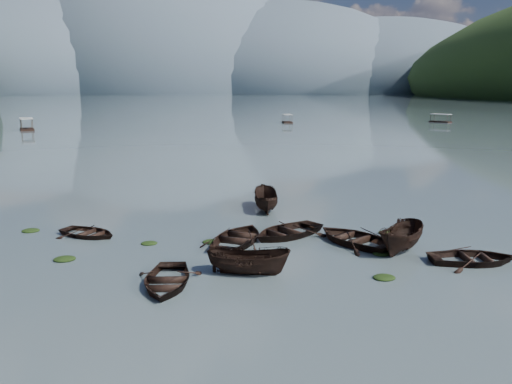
{
  "coord_description": "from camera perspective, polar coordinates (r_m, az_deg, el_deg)",
  "views": [
    {
      "loc": [
        -3.55,
        -20.05,
        8.71
      ],
      "look_at": [
        0.0,
        12.0,
        2.0
      ],
      "focal_mm": 35.0,
      "sensor_mm": 36.0,
      "label": 1
    }
  ],
  "objects": [
    {
      "name": "weed_clump_1",
      "position": [
        28.97,
        -5.14,
        -5.79
      ],
      "size": [
        1.03,
        0.83,
        0.23
      ],
      "primitive_type": "ellipsoid",
      "color": "black",
      "rests_on": "ground"
    },
    {
      "name": "haze_mtn_b",
      "position": [
        921.82,
        -10.02,
        11.04
      ],
      "size": [
        520.0,
        520.0,
        340.0
      ],
      "primitive_type": "ellipsoid",
      "color": "#475666",
      "rests_on": "ground"
    },
    {
      "name": "rowboat_3",
      "position": [
        29.33,
        11.18,
        -5.75
      ],
      "size": [
        5.69,
        6.1,
        1.03
      ],
      "primitive_type": "imported",
      "rotation": [
        0.0,
        0.0,
        3.72
      ],
      "color": "black",
      "rests_on": "ground"
    },
    {
      "name": "weed_clump_7",
      "position": [
        31.35,
        16.19,
        -4.86
      ],
      "size": [
        1.01,
        0.81,
        0.22
      ],
      "primitive_type": "ellipsoid",
      "color": "black",
      "rests_on": "ground"
    },
    {
      "name": "pontoon_left",
      "position": [
        117.36,
        -24.69,
        6.44
      ],
      "size": [
        4.7,
        6.9,
        2.44
      ],
      "primitive_type": null,
      "rotation": [
        0.0,
        0.0,
        0.35
      ],
      "color": "black",
      "rests_on": "ground"
    },
    {
      "name": "weed_clump_3",
      "position": [
        27.72,
        14.12,
        -6.92
      ],
      "size": [
        0.95,
        0.8,
        0.21
      ],
      "primitive_type": "ellipsoid",
      "color": "black",
      "rests_on": "ground"
    },
    {
      "name": "pontoon_right",
      "position": [
        140.47,
        20.32,
        7.48
      ],
      "size": [
        4.93,
        5.74,
        2.08
      ],
      "primitive_type": null,
      "rotation": [
        0.0,
        0.0,
        0.6
      ],
      "color": "black",
      "rests_on": "ground"
    },
    {
      "name": "rowboat_0",
      "position": [
        23.23,
        -10.19,
        -10.46
      ],
      "size": [
        3.41,
        4.55,
        0.9
      ],
      "primitive_type": "imported",
      "rotation": [
        0.0,
        0.0,
        -0.07
      ],
      "color": "black",
      "rests_on": "ground"
    },
    {
      "name": "weed_clump_2",
      "position": [
        24.38,
        14.44,
        -9.56
      ],
      "size": [
        1.06,
        0.85,
        0.23
      ],
      "primitive_type": "ellipsoid",
      "color": "black",
      "rests_on": "ground"
    },
    {
      "name": "rowboat_8",
      "position": [
        36.51,
        1.08,
        -2.05
      ],
      "size": [
        1.98,
        4.6,
        1.74
      ],
      "primitive_type": "imported",
      "rotation": [
        0.0,
        0.0,
        3.08
      ],
      "color": "black",
      "rests_on": "ground"
    },
    {
      "name": "pontoon_centre",
      "position": [
        130.22,
        3.6,
        7.9
      ],
      "size": [
        2.53,
        5.54,
        2.08
      ],
      "primitive_type": null,
      "rotation": [
        0.0,
        0.0,
        -0.05
      ],
      "color": "black",
      "rests_on": "ground"
    },
    {
      "name": "rowboat_5",
      "position": [
        28.61,
        16.27,
        -6.46
      ],
      "size": [
        4.28,
        4.52,
        1.75
      ],
      "primitive_type": "imported",
      "rotation": [
        0.0,
        0.0,
        -0.73
      ],
      "color": "black",
      "rests_on": "ground"
    },
    {
      "name": "haze_mtn_d",
      "position": [
        975.32,
        13.3,
        10.94
      ],
      "size": [
        520.0,
        520.0,
        220.0
      ],
      "primitive_type": "ellipsoid",
      "color": "#475666",
      "rests_on": "ground"
    },
    {
      "name": "weed_clump_4",
      "position": [
        31.66,
        14.81,
        -4.61
      ],
      "size": [
        1.17,
        0.93,
        0.24
      ],
      "primitive_type": "ellipsoid",
      "color": "black",
      "rests_on": "ground"
    },
    {
      "name": "rowboat_7",
      "position": [
        30.2,
        3.54,
        -5.03
      ],
      "size": [
        6.03,
        5.66,
        1.02
      ],
      "primitive_type": "imported",
      "rotation": [
        0.0,
        0.0,
        5.31
      ],
      "color": "black",
      "rests_on": "ground"
    },
    {
      "name": "haze_mtn_c",
      "position": [
        931.22,
        2.6,
        11.21
      ],
      "size": [
        520.0,
        520.0,
        260.0
      ],
      "primitive_type": "ellipsoid",
      "color": "#475666",
      "rests_on": "ground"
    },
    {
      "name": "ground_plane",
      "position": [
        22.14,
        3.49,
        -11.43
      ],
      "size": [
        2400.0,
        2400.0,
        0.0
      ],
      "primitive_type": "plane",
      "color": "#4F5E63"
    },
    {
      "name": "rowboat_6",
      "position": [
        31.78,
        -18.61,
        -4.79
      ],
      "size": [
        4.71,
        4.38,
        0.79
      ],
      "primitive_type": "imported",
      "rotation": [
        0.0,
        0.0,
        1.0
      ],
      "color": "black",
      "rests_on": "ground"
    },
    {
      "name": "rowboat_2",
      "position": [
        24.18,
        -0.88,
        -9.35
      ],
      "size": [
        4.29,
        2.52,
        1.56
      ],
      "primitive_type": "imported",
      "rotation": [
        0.0,
        0.0,
        1.31
      ],
      "color": "black",
      "rests_on": "ground"
    },
    {
      "name": "weed_clump_0",
      "position": [
        27.86,
        -21.02,
        -7.28
      ],
      "size": [
        1.13,
        0.93,
        0.25
      ],
      "primitive_type": "ellipsoid",
      "color": "black",
      "rests_on": "ground"
    },
    {
      "name": "weed_clump_5",
      "position": [
        34.07,
        -24.35,
        -4.13
      ],
      "size": [
        1.09,
        0.88,
        0.23
      ],
      "primitive_type": "ellipsoid",
      "color": "black",
      "rests_on": "ground"
    },
    {
      "name": "haze_mtn_a",
      "position": [
        955.16,
        -22.28,
        10.38
      ],
      "size": [
        520.0,
        520.0,
        280.0
      ],
      "primitive_type": "ellipsoid",
      "color": "#475666",
      "rests_on": "ground"
    },
    {
      "name": "weed_clump_6",
      "position": [
        29.28,
        -12.1,
        -5.82
      ],
      "size": [
        0.94,
        0.79,
        0.2
      ],
      "primitive_type": "ellipsoid",
      "color": "black",
      "rests_on": "ground"
    },
    {
      "name": "rowboat_4",
      "position": [
        27.94,
        23.52,
        -7.42
      ],
      "size": [
        4.73,
        3.6,
        0.92
      ],
      "primitive_type": "imported",
      "rotation": [
        0.0,
        0.0,
        1.47
      ],
      "color": "black",
      "rests_on": "ground"
    },
    {
      "name": "rowboat_1",
      "position": [
        28.89,
        -1.99,
        -5.8
      ],
      "size": [
        5.31,
        5.97,
        1.02
      ],
      "primitive_type": "imported",
      "rotation": [
        0.0,
        0.0,
        2.69
      ],
      "color": "black",
      "rests_on": "ground"
    }
  ]
}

